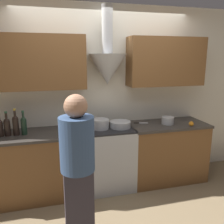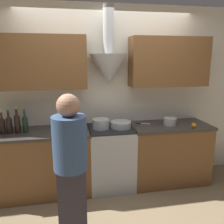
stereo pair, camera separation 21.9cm
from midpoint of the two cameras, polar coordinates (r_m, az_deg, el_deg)
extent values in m
plane|color=#847051|center=(3.44, 2.65, -19.78)|extent=(12.00, 12.00, 0.00)
cube|color=silver|center=(3.57, 0.47, 3.93)|extent=(8.40, 0.06, 2.60)
cone|color=#B7BABC|center=(3.36, 1.08, 10.25)|extent=(0.53, 0.53, 0.42)
cylinder|color=#B7BABC|center=(3.37, 1.12, 19.26)|extent=(0.15, 0.15, 0.64)
cube|color=brown|center=(3.29, -15.57, 11.43)|extent=(1.26, 0.32, 0.70)
cube|color=brown|center=(3.64, 15.21, 11.57)|extent=(1.15, 0.32, 0.70)
cube|color=brown|center=(3.45, -14.36, -11.96)|extent=(1.26, 0.60, 0.86)
cube|color=#38332D|center=(3.29, -14.80, -4.86)|extent=(1.29, 0.62, 0.03)
cube|color=brown|center=(3.78, 14.96, -9.71)|extent=(1.15, 0.60, 0.86)
cube|color=#38332D|center=(3.64, 15.37, -3.18)|extent=(1.17, 0.62, 0.03)
cube|color=#B7BABC|center=(3.51, 1.51, -10.99)|extent=(0.63, 0.60, 0.88)
cube|color=black|center=(3.26, 2.63, -13.60)|extent=(0.44, 0.01, 0.39)
cube|color=black|center=(3.35, 1.55, -3.97)|extent=(0.63, 0.60, 0.02)
cube|color=#B7BABC|center=(3.62, 0.64, -3.65)|extent=(0.63, 0.06, 0.10)
cylinder|color=black|center=(3.32, -23.15, -3.39)|extent=(0.07, 0.07, 0.18)
sphere|color=black|center=(3.29, -23.29, -1.87)|extent=(0.07, 0.07, 0.07)
cylinder|color=black|center=(3.28, -23.39, -0.85)|extent=(0.03, 0.03, 0.09)
cylinder|color=gold|center=(3.27, -23.48, 0.09)|extent=(0.03, 0.03, 0.02)
cylinder|color=black|center=(3.31, -21.75, -3.27)|extent=(0.08, 0.08, 0.19)
sphere|color=black|center=(3.28, -21.89, -1.69)|extent=(0.08, 0.08, 0.08)
cylinder|color=black|center=(3.27, -21.98, -0.64)|extent=(0.03, 0.03, 0.09)
cylinder|color=#234C33|center=(3.26, -22.06, 0.31)|extent=(0.03, 0.03, 0.02)
cylinder|color=black|center=(3.28, -20.03, -2.99)|extent=(0.08, 0.08, 0.21)
sphere|color=black|center=(3.26, -20.17, -1.18)|extent=(0.07, 0.07, 0.07)
cylinder|color=black|center=(3.24, -20.26, -0.09)|extent=(0.03, 0.03, 0.09)
cylinder|color=gold|center=(3.23, -20.34, 0.89)|extent=(0.03, 0.03, 0.02)
cylinder|color=black|center=(3.27, -18.34, -3.10)|extent=(0.07, 0.07, 0.19)
sphere|color=black|center=(3.25, -18.46, -1.47)|extent=(0.07, 0.07, 0.07)
cylinder|color=black|center=(3.24, -18.54, -0.48)|extent=(0.03, 0.03, 0.08)
cylinder|color=#234C33|center=(3.23, -18.60, 0.43)|extent=(0.03, 0.03, 0.02)
cylinder|color=#B7BABC|center=(3.29, -0.81, -2.85)|extent=(0.23, 0.23, 0.14)
cylinder|color=#B7BABC|center=(3.35, 4.00, -3.05)|extent=(0.29, 0.29, 0.09)
sphere|color=orange|center=(3.56, 20.77, -3.03)|extent=(0.07, 0.07, 0.07)
cylinder|color=#B7BABC|center=(3.59, 15.48, -2.22)|extent=(0.18, 0.18, 0.11)
cube|color=silver|center=(3.59, 9.74, -2.76)|extent=(0.14, 0.07, 0.01)
cube|color=black|center=(3.58, 8.07, -2.75)|extent=(0.08, 0.04, 0.01)
cube|color=#38333D|center=(2.57, -6.92, -21.58)|extent=(0.28, 0.18, 0.82)
cylinder|color=#38517A|center=(2.26, -7.39, -7.46)|extent=(0.33, 0.33, 0.52)
sphere|color=#AD7A5B|center=(2.16, -7.67, 1.53)|extent=(0.22, 0.22, 0.22)
camera|label=1|loc=(0.11, -88.04, 0.46)|focal=38.00mm
camera|label=2|loc=(0.11, 91.96, -0.46)|focal=38.00mm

